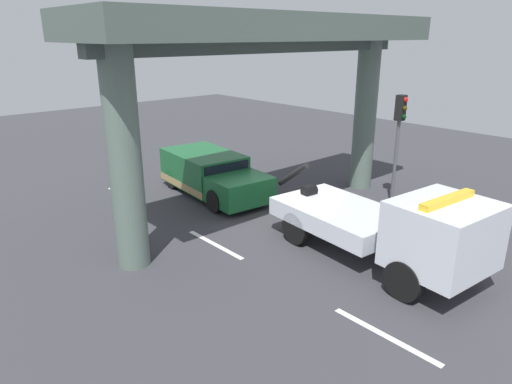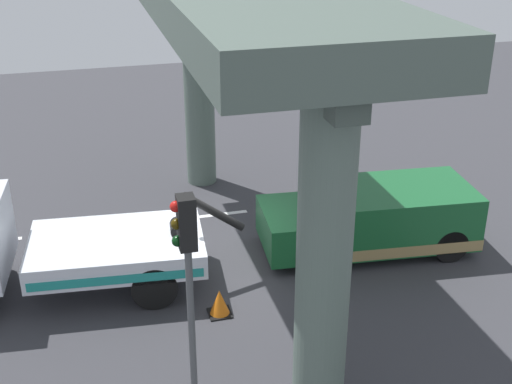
% 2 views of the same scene
% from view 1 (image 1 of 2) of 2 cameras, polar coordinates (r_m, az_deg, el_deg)
% --- Properties ---
extents(ground_plane, '(60.00, 40.00, 0.10)m').
position_cam_1_polar(ground_plane, '(15.83, 3.00, -3.80)').
color(ground_plane, '#38383D').
extents(lane_stripe_west, '(2.60, 0.16, 0.01)m').
position_cam_1_polar(lane_stripe_west, '(18.99, -16.01, -0.44)').
color(lane_stripe_west, silver).
rests_on(lane_stripe_west, ground).
extents(lane_stripe_mid, '(2.60, 0.16, 0.01)m').
position_cam_1_polar(lane_stripe_mid, '(14.15, -5.09, -6.47)').
color(lane_stripe_mid, silver).
rests_on(lane_stripe_mid, ground).
extents(lane_stripe_east, '(2.60, 0.16, 0.01)m').
position_cam_1_polar(lane_stripe_east, '(10.59, 15.67, -16.72)').
color(lane_stripe_east, silver).
rests_on(lane_stripe_east, ground).
extents(tow_truck_white, '(7.33, 2.93, 2.46)m').
position_cam_1_polar(tow_truck_white, '(12.81, 16.69, -4.18)').
color(tow_truck_white, silver).
rests_on(tow_truck_white, ground).
extents(towed_van_green, '(5.37, 2.64, 1.58)m').
position_cam_1_polar(towed_van_green, '(18.38, -5.57, 2.14)').
color(towed_van_green, '#195B2D').
rests_on(towed_van_green, ground).
extents(overpass_structure, '(3.60, 12.38, 6.65)m').
position_cam_1_polar(overpass_structure, '(14.97, 1.96, 17.11)').
color(overpass_structure, '#596B60').
rests_on(overpass_structure, ground).
extents(traffic_light_near, '(0.39, 0.32, 4.04)m').
position_cam_1_polar(traffic_light_near, '(17.45, 17.31, 7.84)').
color(traffic_light_near, '#515456').
rests_on(traffic_light_near, ground).
extents(traffic_cone_orange, '(0.49, 0.49, 0.58)m').
position_cam_1_polar(traffic_cone_orange, '(16.69, 8.77, -1.58)').
color(traffic_cone_orange, orange).
rests_on(traffic_cone_orange, ground).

